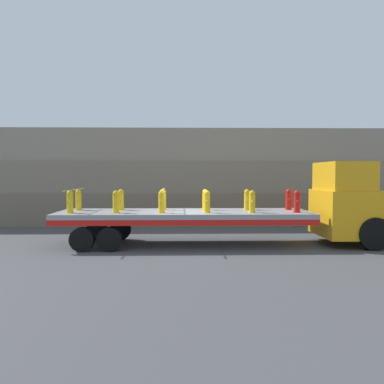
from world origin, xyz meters
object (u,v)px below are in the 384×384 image
(fire_hydrant_yellow_near_2, at_px, (162,202))
(fire_hydrant_yellow_near_4, at_px, (252,202))
(flatbed_trailer, at_px, (171,217))
(fire_hydrant_yellow_near_0, at_px, (70,202))
(fire_hydrant_yellow_far_0, at_px, (78,200))
(fire_hydrant_yellow_far_1, at_px, (121,200))
(fire_hydrant_red_near_5, at_px, (297,202))
(fire_hydrant_yellow_far_4, at_px, (247,200))
(fire_hydrant_red_far_5, at_px, (289,200))
(fire_hydrant_yellow_far_3, at_px, (205,200))
(fire_hydrant_yellow_far_2, at_px, (163,200))
(fire_hydrant_yellow_near_3, at_px, (207,202))
(truck_cab, at_px, (350,204))
(fire_hydrant_yellow_near_1, at_px, (116,202))

(fire_hydrant_yellow_near_2, relative_size, fire_hydrant_yellow_near_4, 1.00)
(flatbed_trailer, relative_size, fire_hydrant_yellow_near_0, 11.64)
(flatbed_trailer, distance_m, fire_hydrant_yellow_near_4, 3.05)
(fire_hydrant_yellow_near_0, distance_m, fire_hydrant_yellow_far_0, 1.09)
(fire_hydrant_yellow_far_1, xyz_separation_m, fire_hydrant_red_near_5, (6.53, -1.09, 0.00))
(fire_hydrant_yellow_near_2, distance_m, fire_hydrant_yellow_near_4, 3.27)
(fire_hydrant_yellow_far_4, bearing_deg, fire_hydrant_yellow_near_4, -90.00)
(fire_hydrant_red_far_5, bearing_deg, fire_hydrant_yellow_far_3, 180.00)
(fire_hydrant_yellow_far_2, xyz_separation_m, fire_hydrant_red_far_5, (4.90, 0.00, 0.00))
(fire_hydrant_yellow_far_2, bearing_deg, fire_hydrant_yellow_far_4, 0.00)
(fire_hydrant_yellow_near_3, distance_m, fire_hydrant_yellow_near_4, 1.63)
(fire_hydrant_yellow_near_0, bearing_deg, truck_cab, 3.02)
(truck_cab, xyz_separation_m, fire_hydrant_yellow_near_1, (-8.71, -0.55, 0.13))
(fire_hydrant_yellow_far_0, height_order, fire_hydrant_yellow_near_4, same)
(fire_hydrant_yellow_far_1, bearing_deg, fire_hydrant_yellow_far_0, 180.00)
(fire_hydrant_yellow_near_2, relative_size, fire_hydrant_red_far_5, 1.00)
(truck_cab, bearing_deg, flatbed_trailer, 180.00)
(fire_hydrant_yellow_near_0, bearing_deg, fire_hydrant_yellow_near_2, 0.00)
(fire_hydrant_yellow_near_0, height_order, fire_hydrant_red_far_5, same)
(fire_hydrant_yellow_near_3, bearing_deg, fire_hydrant_yellow_near_2, 180.00)
(truck_cab, bearing_deg, fire_hydrant_yellow_far_0, 176.98)
(truck_cab, height_order, fire_hydrant_yellow_near_2, truck_cab)
(fire_hydrant_yellow_far_1, bearing_deg, fire_hydrant_yellow_far_3, 0.00)
(truck_cab, height_order, fire_hydrant_yellow_far_1, truck_cab)
(fire_hydrant_yellow_near_0, bearing_deg, fire_hydrant_red_near_5, 0.00)
(fire_hydrant_yellow_far_3, bearing_deg, flatbed_trailer, -157.27)
(flatbed_trailer, xyz_separation_m, fire_hydrant_yellow_far_2, (-0.33, 0.55, 0.61))
(fire_hydrant_yellow_near_0, distance_m, fire_hydrant_yellow_far_2, 3.44)
(fire_hydrant_yellow_near_2, distance_m, fire_hydrant_red_far_5, 5.02)
(fire_hydrant_yellow_near_4, relative_size, fire_hydrant_red_near_5, 1.00)
(fire_hydrant_yellow_far_1, xyz_separation_m, fire_hydrant_yellow_far_2, (1.63, 0.00, 0.00))
(flatbed_trailer, height_order, fire_hydrant_yellow_far_1, fire_hydrant_yellow_far_1)
(fire_hydrant_red_far_5, bearing_deg, fire_hydrant_red_near_5, -90.00)
(fire_hydrant_yellow_near_0, height_order, fire_hydrant_yellow_far_4, same)
(fire_hydrant_yellow_far_1, height_order, fire_hydrant_red_near_5, same)
(fire_hydrant_yellow_far_1, bearing_deg, fire_hydrant_yellow_near_3, -18.46)
(flatbed_trailer, bearing_deg, fire_hydrant_yellow_far_3, 22.73)
(truck_cab, xyz_separation_m, fire_hydrant_yellow_near_0, (-10.35, -0.55, 0.13))
(fire_hydrant_yellow_near_2, bearing_deg, fire_hydrant_yellow_far_2, 90.00)
(truck_cab, xyz_separation_m, fire_hydrant_yellow_far_0, (-10.35, 0.55, 0.13))
(fire_hydrant_yellow_far_0, bearing_deg, fire_hydrant_red_near_5, -7.60)
(flatbed_trailer, xyz_separation_m, fire_hydrant_yellow_near_2, (-0.33, -0.55, 0.61))
(fire_hydrant_yellow_near_3, relative_size, fire_hydrant_red_near_5, 1.00)
(fire_hydrant_red_far_5, bearing_deg, fire_hydrant_yellow_near_0, -172.40)
(fire_hydrant_yellow_near_2, relative_size, fire_hydrant_yellow_far_4, 1.00)
(truck_cab, bearing_deg, fire_hydrant_yellow_near_4, -171.86)
(fire_hydrant_yellow_far_3, relative_size, fire_hydrant_yellow_near_4, 1.00)
(fire_hydrant_yellow_near_2, relative_size, fire_hydrant_yellow_near_3, 1.00)
(fire_hydrant_yellow_far_0, relative_size, fire_hydrant_yellow_far_4, 1.00)
(fire_hydrant_yellow_far_2, height_order, fire_hydrant_yellow_near_3, same)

